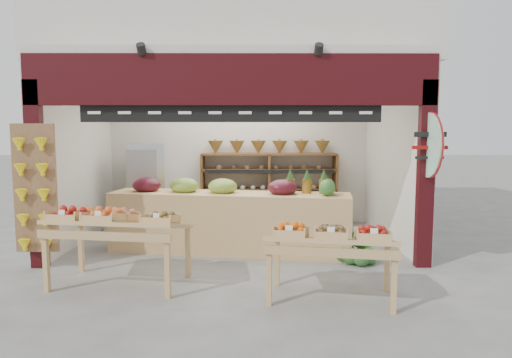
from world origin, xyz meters
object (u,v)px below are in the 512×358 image
at_px(back_shelving, 269,171).
at_px(display_table_right, 331,236).
at_px(cardboard_stack, 131,224).
at_px(display_table_left, 112,221).
at_px(watermelon_pile, 356,252).
at_px(refrigerator, 147,186).
at_px(mid_counter, 228,220).

bearing_deg(back_shelving, display_table_right, -82.22).
xyz_separation_m(back_shelving, cardboard_stack, (-2.58, -1.13, -0.90)).
relative_size(display_table_left, display_table_right, 1.11).
relative_size(display_table_left, watermelon_pile, 2.90).
distance_m(back_shelving, watermelon_pile, 3.22).
distance_m(display_table_right, watermelon_pile, 1.68).
xyz_separation_m(cardboard_stack, watermelon_pile, (3.79, -1.70, -0.07)).
bearing_deg(display_table_right, display_table_left, 168.50).
height_order(display_table_left, display_table_right, display_table_left).
height_order(back_shelving, watermelon_pile, back_shelving).
xyz_separation_m(refrigerator, mid_counter, (1.73, -1.78, -0.33)).
distance_m(refrigerator, display_table_right, 4.91).
bearing_deg(display_table_left, watermelon_pile, 15.10).
xyz_separation_m(back_shelving, mid_counter, (-0.72, -2.19, -0.61)).
bearing_deg(display_table_right, mid_counter, 122.16).
bearing_deg(refrigerator, back_shelving, -5.97).
bearing_deg(mid_counter, back_shelving, 71.72).
bearing_deg(watermelon_pile, mid_counter, 161.87).
xyz_separation_m(refrigerator, watermelon_pile, (3.66, -2.42, -0.69)).
bearing_deg(mid_counter, refrigerator, 134.13).
bearing_deg(display_table_left, display_table_right, -11.50).
bearing_deg(refrigerator, display_table_left, -99.48).
bearing_deg(back_shelving, cardboard_stack, -156.47).
height_order(display_table_left, watermelon_pile, display_table_left).
bearing_deg(refrigerator, cardboard_stack, -115.60).
height_order(cardboard_stack, display_table_left, display_table_left).
bearing_deg(watermelon_pile, display_table_right, -113.39).
xyz_separation_m(mid_counter, watermelon_pile, (1.93, -0.63, -0.37)).
bearing_deg(back_shelving, display_table_left, -119.63).
bearing_deg(watermelon_pile, cardboard_stack, 155.91).
bearing_deg(display_table_left, mid_counter, 47.70).
height_order(mid_counter, display_table_left, mid_counter).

